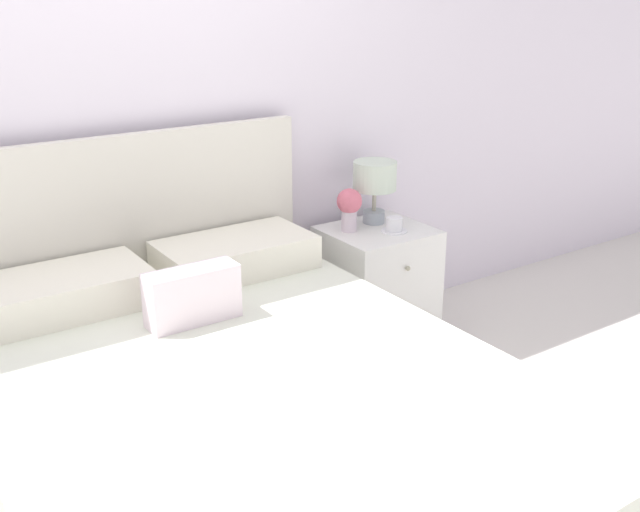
{
  "coord_description": "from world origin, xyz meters",
  "views": [
    {
      "loc": [
        -1.0,
        -2.92,
        1.71
      ],
      "look_at": [
        0.57,
        -0.59,
        0.67
      ],
      "focal_mm": 42.0,
      "sensor_mm": 36.0,
      "label": 1
    }
  ],
  "objects_px": {
    "bed": "(246,428)",
    "nightstand": "(376,285)",
    "flower_vase": "(350,206)",
    "table_lamp": "(375,180)",
    "teacup": "(394,225)"
  },
  "relations": [
    {
      "from": "bed",
      "to": "flower_vase",
      "type": "bearing_deg",
      "value": 38.55
    },
    {
      "from": "bed",
      "to": "flower_vase",
      "type": "distance_m",
      "value": 1.37
    },
    {
      "from": "table_lamp",
      "to": "flower_vase",
      "type": "xyz_separation_m",
      "value": [
        -0.18,
        -0.04,
        -0.09
      ]
    },
    {
      "from": "nightstand",
      "to": "teacup",
      "type": "height_order",
      "value": "teacup"
    },
    {
      "from": "table_lamp",
      "to": "teacup",
      "type": "height_order",
      "value": "table_lamp"
    },
    {
      "from": "bed",
      "to": "flower_vase",
      "type": "xyz_separation_m",
      "value": [
        1.02,
        0.81,
        0.41
      ]
    },
    {
      "from": "bed",
      "to": "table_lamp",
      "type": "distance_m",
      "value": 1.55
    },
    {
      "from": "table_lamp",
      "to": "teacup",
      "type": "bearing_deg",
      "value": -92.22
    },
    {
      "from": "bed",
      "to": "nightstand",
      "type": "bearing_deg",
      "value": 33.32
    },
    {
      "from": "bed",
      "to": "table_lamp",
      "type": "relative_size",
      "value": 6.97
    },
    {
      "from": "teacup",
      "to": "nightstand",
      "type": "bearing_deg",
      "value": 121.07
    },
    {
      "from": "nightstand",
      "to": "table_lamp",
      "type": "xyz_separation_m",
      "value": [
        0.05,
        0.1,
        0.51
      ]
    },
    {
      "from": "nightstand",
      "to": "flower_vase",
      "type": "distance_m",
      "value": 0.44
    },
    {
      "from": "bed",
      "to": "teacup",
      "type": "xyz_separation_m",
      "value": [
        1.19,
        0.68,
        0.32
      ]
    },
    {
      "from": "bed",
      "to": "nightstand",
      "type": "relative_size",
      "value": 3.66
    }
  ]
}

